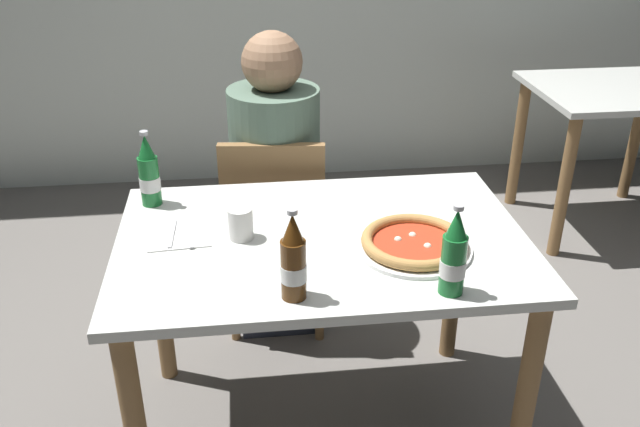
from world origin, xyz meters
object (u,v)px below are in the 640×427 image
Objects in this scene: dining_table_main at (322,269)px; diner_seated at (276,193)px; dining_table_background at (611,118)px; napkin_with_cutlery at (179,234)px; beer_bottle_center at (454,257)px; beer_bottle_right at (149,174)px; beer_bottle_left at (293,261)px; pizza_margherita_near at (414,243)px; chair_behind_table at (276,222)px; paper_cup at (241,223)px.

diner_seated is (-0.10, 0.66, -0.05)m from dining_table_main.
dining_table_main is 1.50× the size of dining_table_background.
dining_table_background is 4.14× the size of napkin_with_cutlery.
beer_bottle_center reaches higher than napkin_with_cutlery.
beer_bottle_center is at bearing -36.97° from beer_bottle_right.
napkin_with_cutlery is (-0.31, 0.36, -0.10)m from beer_bottle_left.
beer_bottle_right is at bearing 153.14° from pizza_margherita_near.
beer_bottle_center reaches higher than dining_table_main.
dining_table_background is at bearing 43.14° from beer_bottle_left.
beer_bottle_left is (-0.11, -0.30, 0.22)m from dining_table_main.
beer_bottle_left is 0.49m from napkin_with_cutlery.
dining_table_background is 3.24× the size of beer_bottle_left.
diner_seated is 0.70m from napkin_with_cutlery.
chair_behind_table is at bearing 116.35° from pizza_margherita_near.
dining_table_background is 8.42× the size of paper_cup.
diner_seated reaches higher than napkin_with_cutlery.
paper_cup is (-0.13, -0.59, 0.32)m from chair_behind_table.
beer_bottle_right is 0.26m from napkin_with_cutlery.
napkin_with_cutlery is (0.10, -0.22, -0.10)m from beer_bottle_right.
paper_cup is at bearing -102.04° from diner_seated.
beer_bottle_center is 0.63m from paper_cup.
diner_seated is 3.69× the size of pizza_margherita_near.
diner_seated is at bearing 77.96° from paper_cup.
dining_table_background is at bearing 51.02° from beer_bottle_center.
pizza_margherita_near is at bearing 28.56° from beer_bottle_left.
dining_table_main and dining_table_background have the same top height.
pizza_margherita_near is 0.24m from beer_bottle_center.
napkin_with_cutlery is (-2.04, -1.26, 0.16)m from dining_table_background.
beer_bottle_left is at bearing 96.54° from chair_behind_table.
napkin_with_cutlery is at bearing 165.96° from pizza_margherita_near.
dining_table_main is at bearing 106.55° from chair_behind_table.
pizza_margherita_near is 0.69m from napkin_with_cutlery.
chair_behind_table reaches higher than pizza_margherita_near.
dining_table_background is (1.62, 1.32, -0.04)m from dining_table_main.
beer_bottle_center is 1.28× the size of napkin_with_cutlery.
beer_bottle_right is at bearing 114.19° from napkin_with_cutlery.
chair_behind_table is at bearing 60.66° from napkin_with_cutlery.
paper_cup is (-0.14, -0.64, 0.21)m from diner_seated.
dining_table_background is 2.44× the size of pizza_margherita_near.
beer_bottle_center is (0.04, -0.22, 0.08)m from pizza_margherita_near.
beer_bottle_center is at bearing -79.34° from pizza_margherita_near.
dining_table_main is at bearing 156.63° from pizza_margherita_near.
dining_table_main is 0.44m from napkin_with_cutlery.
dining_table_background is at bearing 35.00° from paper_cup.
pizza_margherita_near is (0.35, -0.77, 0.19)m from diner_seated.
napkin_with_cutlery is (-0.31, -0.55, 0.27)m from chair_behind_table.
napkin_with_cutlery reaches higher than dining_table_background.
beer_bottle_right is 1.28× the size of napkin_with_cutlery.
diner_seated reaches higher than dining_table_main.
napkin_with_cutlery is at bearing 167.71° from paper_cup.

